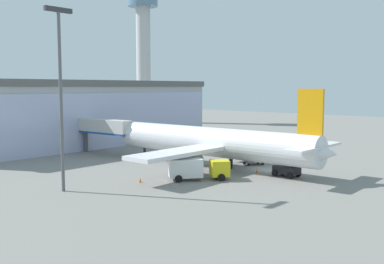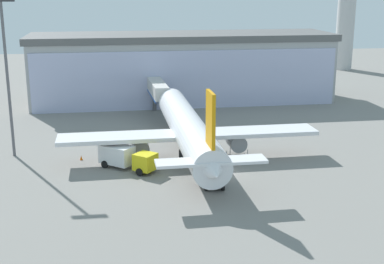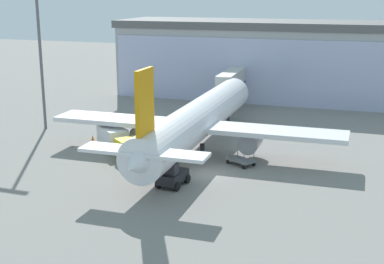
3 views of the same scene
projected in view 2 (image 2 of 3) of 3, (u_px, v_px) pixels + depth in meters
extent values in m
plane|color=gray|center=(225.00, 173.00, 61.73)|extent=(240.00, 240.00, 0.00)
cube|color=#A5A5A5|center=(182.00, 70.00, 99.81)|extent=(54.80, 15.43, 11.33)
cube|color=#B2B7DB|center=(188.00, 80.00, 92.99)|extent=(53.43, 1.39, 10.20)
cube|color=#595959|center=(182.00, 37.00, 98.16)|extent=(55.90, 15.74, 1.20)
cube|color=beige|center=(157.00, 89.00, 87.29)|extent=(2.88, 12.19, 2.40)
cube|color=#194799|center=(158.00, 95.00, 87.56)|extent=(2.93, 12.19, 0.30)
cylinder|color=#4C4C51|center=(154.00, 101.00, 92.35)|extent=(0.70, 0.70, 3.47)
cylinder|color=#59595E|center=(8.00, 82.00, 65.52)|extent=(0.36, 0.36, 19.09)
cylinder|color=silver|center=(187.00, 128.00, 67.18)|extent=(4.91, 32.75, 4.06)
cone|color=silver|center=(171.00, 101.00, 82.73)|extent=(4.14, 3.10, 4.06)
cone|color=silver|center=(213.00, 170.00, 51.63)|extent=(3.76, 4.09, 3.66)
cube|color=silver|center=(189.00, 134.00, 65.73)|extent=(32.06, 5.02, 0.50)
cube|color=silver|center=(211.00, 161.00, 52.42)|extent=(11.06, 2.68, 0.30)
cube|color=orange|center=(211.00, 119.00, 51.81)|extent=(0.44, 3.21, 5.42)
cylinder|color=gray|center=(140.00, 146.00, 65.63)|extent=(2.18, 3.25, 2.10)
cylinder|color=gray|center=(236.00, 142.00, 67.50)|extent=(2.18, 3.25, 2.10)
cylinder|color=black|center=(181.00, 156.00, 65.23)|extent=(0.50, 0.50, 1.60)
cylinder|color=black|center=(201.00, 155.00, 65.61)|extent=(0.50, 0.50, 1.60)
cylinder|color=black|center=(174.00, 124.00, 80.62)|extent=(0.40, 0.40, 1.60)
cube|color=yellow|center=(145.00, 162.00, 61.30)|extent=(3.10, 3.10, 1.90)
cube|color=white|center=(117.00, 154.00, 63.42)|extent=(4.48, 4.25, 2.20)
cylinder|color=black|center=(151.00, 167.00, 62.45)|extent=(0.88, 0.81, 0.90)
cylinder|color=black|center=(140.00, 172.00, 60.65)|extent=(0.88, 0.81, 0.90)
cylinder|color=black|center=(117.00, 159.00, 65.12)|extent=(0.88, 0.81, 0.90)
cylinder|color=black|center=(105.00, 164.00, 63.32)|extent=(0.88, 0.81, 0.90)
cube|color=slate|center=(237.00, 158.00, 65.48)|extent=(3.22, 2.77, 0.16)
cylinder|color=black|center=(226.00, 161.00, 65.32)|extent=(0.44, 0.32, 0.44)
cylinder|color=slate|center=(227.00, 154.00, 65.10)|extent=(0.08, 0.08, 0.90)
cylinder|color=black|center=(230.00, 157.00, 66.61)|extent=(0.44, 0.32, 0.44)
cylinder|color=slate|center=(230.00, 151.00, 66.39)|extent=(0.08, 0.08, 0.90)
cylinder|color=black|center=(244.00, 163.00, 64.52)|extent=(0.44, 0.32, 0.44)
cylinder|color=slate|center=(244.00, 156.00, 64.30)|extent=(0.08, 0.08, 0.90)
cylinder|color=black|center=(247.00, 160.00, 65.81)|extent=(0.44, 0.32, 0.44)
cylinder|color=slate|center=(248.00, 153.00, 65.59)|extent=(0.08, 0.08, 0.90)
cube|color=black|center=(214.00, 179.00, 57.33)|extent=(2.07, 3.34, 0.90)
cube|color=#26262B|center=(214.00, 173.00, 56.47)|extent=(1.48, 1.12, 1.00)
cylinder|color=black|center=(204.00, 179.00, 58.49)|extent=(0.42, 0.83, 0.80)
cylinder|color=black|center=(221.00, 179.00, 58.57)|extent=(0.42, 0.83, 0.80)
cylinder|color=black|center=(206.00, 187.00, 56.33)|extent=(0.42, 0.83, 0.80)
cylinder|color=black|center=(223.00, 187.00, 56.42)|extent=(0.42, 0.83, 0.80)
cone|color=orange|center=(203.00, 171.00, 61.39)|extent=(0.36, 0.36, 0.55)
cone|color=orange|center=(81.00, 158.00, 66.30)|extent=(0.36, 0.36, 0.55)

